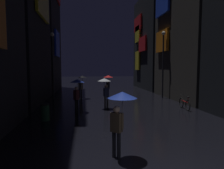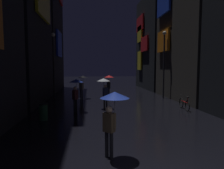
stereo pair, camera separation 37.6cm
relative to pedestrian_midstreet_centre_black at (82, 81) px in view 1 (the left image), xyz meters
The scene contains 10 objects.
building_right_far 13.44m from the pedestrian_midstreet_centre_black, 38.60° to the left, with size 4.25×8.86×12.30m.
pedestrian_midstreet_centre_black is the anchor object (origin of this frame).
pedestrian_midstreet_left_red 2.49m from the pedestrian_midstreet_centre_black, ahead, with size 0.90×0.90×2.12m.
pedestrian_near_crossing_clear 4.99m from the pedestrian_midstreet_centre_black, 70.90° to the right, with size 0.90×0.90×2.12m.
pedestrian_foreground_right_blue 12.45m from the pedestrian_midstreet_centre_black, 83.90° to the right, with size 0.90×0.90×2.12m.
pedestrian_foreground_left_blue 5.66m from the pedestrian_midstreet_centre_black, 92.34° to the right, with size 0.90×0.90×2.12m.
bicycle_parked_at_storefront 9.11m from the pedestrian_midstreet_centre_black, 38.85° to the right, with size 0.24×1.82×0.96m.
streetlamp_right_far 7.75m from the pedestrian_midstreet_centre_black, ahead, with size 0.36×0.36×6.14m.
streetlamp_left_far 3.30m from the pedestrian_midstreet_centre_black, behind, with size 0.36×0.36×5.98m.
trash_bin 7.74m from the pedestrian_midstreet_centre_black, 104.21° to the right, with size 0.46×0.46×0.93m.
Camera 1 is at (-2.19, -3.81, 2.86)m, focal length 32.00 mm.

